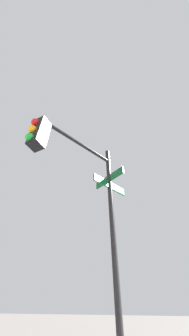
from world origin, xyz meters
name	(u,v)px	position (x,y,z in m)	size (l,w,h in m)	color
traffic_signal_near	(78,178)	(-6.73, -5.89, 3.60)	(1.43, 2.67, 5.10)	black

